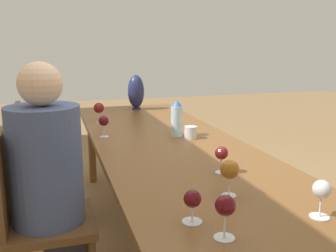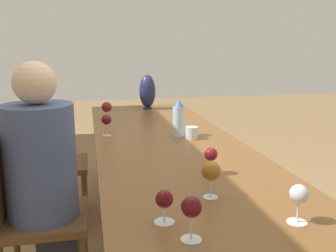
{
  "view_description": "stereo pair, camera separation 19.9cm",
  "coord_description": "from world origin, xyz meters",
  "px_view_note": "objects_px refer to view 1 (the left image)",
  "views": [
    {
      "loc": [
        -2.23,
        0.67,
        1.33
      ],
      "look_at": [
        -0.03,
        0.0,
        0.83
      ],
      "focal_mm": 40.0,
      "sensor_mm": 36.0,
      "label": 1
    },
    {
      "loc": [
        -2.28,
        0.48,
        1.33
      ],
      "look_at": [
        -0.03,
        0.0,
        0.83
      ],
      "focal_mm": 40.0,
      "sensor_mm": 36.0,
      "label": 2
    }
  ],
  "objects_px": {
    "wine_glass_3": "(322,191)",
    "wine_glass_2": "(104,121)",
    "water_bottle": "(177,119)",
    "wine_glass_1": "(225,207)",
    "wine_glass_5": "(222,154)",
    "water_tumbler": "(191,132)",
    "wine_glass_0": "(192,200)",
    "chair_near": "(34,215)",
    "wine_glass_6": "(230,170)",
    "wine_glass_4": "(99,108)",
    "person_near": "(50,180)",
    "chair_far": "(40,162)",
    "vase": "(136,92)"
  },
  "relations": [
    {
      "from": "wine_glass_3",
      "to": "wine_glass_2",
      "type": "bearing_deg",
      "value": 22.04
    },
    {
      "from": "water_bottle",
      "to": "wine_glass_3",
      "type": "bearing_deg",
      "value": -175.34
    },
    {
      "from": "wine_glass_1",
      "to": "wine_glass_5",
      "type": "bearing_deg",
      "value": -23.93
    },
    {
      "from": "water_tumbler",
      "to": "wine_glass_0",
      "type": "height_order",
      "value": "wine_glass_0"
    },
    {
      "from": "wine_glass_0",
      "to": "chair_near",
      "type": "distance_m",
      "value": 0.98
    },
    {
      "from": "wine_glass_6",
      "to": "wine_glass_2",
      "type": "bearing_deg",
      "value": 17.02
    },
    {
      "from": "chair_near",
      "to": "wine_glass_6",
      "type": "bearing_deg",
      "value": -125.88
    },
    {
      "from": "wine_glass_3",
      "to": "water_bottle",
      "type": "bearing_deg",
      "value": 4.66
    },
    {
      "from": "wine_glass_4",
      "to": "wine_glass_5",
      "type": "bearing_deg",
      "value": -163.29
    },
    {
      "from": "water_tumbler",
      "to": "wine_glass_5",
      "type": "distance_m",
      "value": 0.69
    },
    {
      "from": "wine_glass_0",
      "to": "chair_near",
      "type": "height_order",
      "value": "chair_near"
    },
    {
      "from": "wine_glass_0",
      "to": "wine_glass_5",
      "type": "bearing_deg",
      "value": -35.5
    },
    {
      "from": "person_near",
      "to": "chair_far",
      "type": "bearing_deg",
      "value": 5.35
    },
    {
      "from": "wine_glass_2",
      "to": "person_near",
      "type": "xyz_separation_m",
      "value": [
        -0.58,
        0.35,
        -0.16
      ]
    },
    {
      "from": "wine_glass_0",
      "to": "chair_near",
      "type": "xyz_separation_m",
      "value": [
        0.74,
        0.56,
        -0.31
      ]
    },
    {
      "from": "water_tumbler",
      "to": "chair_near",
      "type": "bearing_deg",
      "value": 111.12
    },
    {
      "from": "wine_glass_3",
      "to": "person_near",
      "type": "xyz_separation_m",
      "value": [
        0.84,
        0.92,
        -0.16
      ]
    },
    {
      "from": "wine_glass_0",
      "to": "wine_glass_2",
      "type": "height_order",
      "value": "wine_glass_2"
    },
    {
      "from": "wine_glass_2",
      "to": "person_near",
      "type": "relative_size",
      "value": 0.11
    },
    {
      "from": "wine_glass_4",
      "to": "chair_far",
      "type": "xyz_separation_m",
      "value": [
        -0.16,
        0.46,
        -0.35
      ]
    },
    {
      "from": "water_tumbler",
      "to": "person_near",
      "type": "bearing_deg",
      "value": 112.96
    },
    {
      "from": "vase",
      "to": "wine_glass_6",
      "type": "relative_size",
      "value": 2.15
    },
    {
      "from": "wine_glass_1",
      "to": "chair_near",
      "type": "height_order",
      "value": "chair_near"
    },
    {
      "from": "wine_glass_0",
      "to": "wine_glass_4",
      "type": "relative_size",
      "value": 0.75
    },
    {
      "from": "vase",
      "to": "wine_glass_4",
      "type": "bearing_deg",
      "value": 141.53
    },
    {
      "from": "wine_glass_5",
      "to": "water_tumbler",
      "type": "bearing_deg",
      "value": -8.1
    },
    {
      "from": "wine_glass_6",
      "to": "wine_glass_0",
      "type": "bearing_deg",
      "value": 127.65
    },
    {
      "from": "wine_glass_1",
      "to": "chair_far",
      "type": "distance_m",
      "value": 1.92
    },
    {
      "from": "water_tumbler",
      "to": "wine_glass_2",
      "type": "height_order",
      "value": "wine_glass_2"
    },
    {
      "from": "vase",
      "to": "chair_near",
      "type": "xyz_separation_m",
      "value": [
        -1.59,
        0.87,
        -0.4
      ]
    },
    {
      "from": "wine_glass_1",
      "to": "wine_glass_5",
      "type": "height_order",
      "value": "wine_glass_1"
    },
    {
      "from": "wine_glass_0",
      "to": "water_bottle",
      "type": "bearing_deg",
      "value": -15.84
    },
    {
      "from": "wine_glass_1",
      "to": "chair_near",
      "type": "relative_size",
      "value": 0.16
    },
    {
      "from": "water_bottle",
      "to": "wine_glass_3",
      "type": "height_order",
      "value": "water_bottle"
    },
    {
      "from": "chair_near",
      "to": "wine_glass_2",
      "type": "bearing_deg",
      "value": -36.69
    },
    {
      "from": "wine_glass_1",
      "to": "vase",
      "type": "bearing_deg",
      "value": -5.8
    },
    {
      "from": "water_tumbler",
      "to": "vase",
      "type": "bearing_deg",
      "value": 4.67
    },
    {
      "from": "water_bottle",
      "to": "chair_far",
      "type": "relative_size",
      "value": 0.27
    },
    {
      "from": "water_bottle",
      "to": "wine_glass_5",
      "type": "height_order",
      "value": "water_bottle"
    },
    {
      "from": "wine_glass_3",
      "to": "wine_glass_6",
      "type": "bearing_deg",
      "value": 39.54
    },
    {
      "from": "chair_near",
      "to": "chair_far",
      "type": "relative_size",
      "value": 1.0
    },
    {
      "from": "water_tumbler",
      "to": "wine_glass_1",
      "type": "xyz_separation_m",
      "value": [
        -1.25,
        0.35,
        0.07
      ]
    },
    {
      "from": "wine_glass_5",
      "to": "wine_glass_0",
      "type": "bearing_deg",
      "value": 144.5
    },
    {
      "from": "vase",
      "to": "wine_glass_0",
      "type": "distance_m",
      "value": 2.35
    },
    {
      "from": "water_bottle",
      "to": "wine_glass_4",
      "type": "relative_size",
      "value": 1.57
    },
    {
      "from": "water_tumbler",
      "to": "wine_glass_2",
      "type": "bearing_deg",
      "value": 68.9
    },
    {
      "from": "vase",
      "to": "wine_glass_6",
      "type": "bearing_deg",
      "value": 177.74
    },
    {
      "from": "wine_glass_5",
      "to": "wine_glass_6",
      "type": "bearing_deg",
      "value": 161.6
    },
    {
      "from": "water_tumbler",
      "to": "wine_glass_1",
      "type": "bearing_deg",
      "value": 164.36
    },
    {
      "from": "wine_glass_6",
      "to": "chair_far",
      "type": "xyz_separation_m",
      "value": [
        1.48,
        0.78,
        -0.34
      ]
    }
  ]
}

